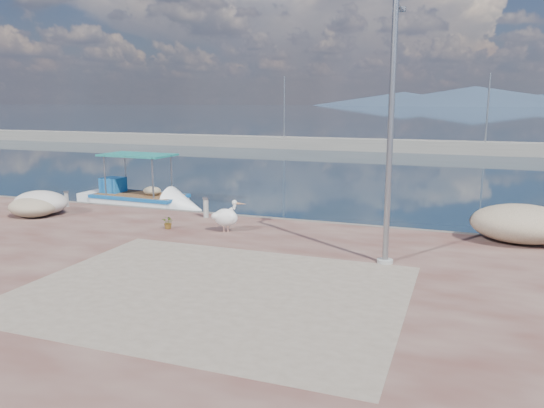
% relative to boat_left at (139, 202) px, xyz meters
% --- Properties ---
extents(ground, '(1400.00, 1400.00, 0.00)m').
position_rel_boat_left_xyz_m(ground, '(8.08, -7.29, -0.23)').
color(ground, '#162635').
rests_on(ground, ground).
extents(quay, '(44.00, 22.00, 0.50)m').
position_rel_boat_left_xyz_m(quay, '(8.08, -13.29, 0.02)').
color(quay, '#4E2621').
rests_on(quay, ground).
extents(quay_patch, '(9.00, 7.00, 0.01)m').
position_rel_boat_left_xyz_m(quay_patch, '(9.08, -10.29, 0.27)').
color(quay_patch, gray).
rests_on(quay_patch, quay).
extents(breakwater, '(120.00, 2.20, 7.50)m').
position_rel_boat_left_xyz_m(breakwater, '(8.08, 32.71, 0.37)').
color(breakwater, gray).
rests_on(breakwater, ground).
extents(mountains, '(370.00, 280.00, 22.00)m').
position_rel_boat_left_xyz_m(mountains, '(12.47, 642.71, 9.28)').
color(mountains, '#28384C').
rests_on(mountains, ground).
extents(boat_left, '(6.18, 2.25, 2.93)m').
position_rel_boat_left_xyz_m(boat_left, '(0.00, 0.00, 0.00)').
color(boat_left, white).
rests_on(boat_left, ground).
extents(pelican, '(1.19, 0.79, 1.13)m').
position_rel_boat_left_xyz_m(pelican, '(6.93, -4.93, 0.80)').
color(pelican, tan).
rests_on(pelican, quay).
extents(lamp_post, '(0.44, 0.96, 7.00)m').
position_rel_boat_left_xyz_m(lamp_post, '(12.61, -6.62, 3.57)').
color(lamp_post, gray).
rests_on(lamp_post, quay).
extents(bollard_near, '(0.26, 0.26, 0.80)m').
position_rel_boat_left_xyz_m(bollard_near, '(5.19, -3.08, 0.71)').
color(bollard_near, gray).
rests_on(bollard_near, quay).
extents(bollard_far, '(0.22, 0.22, 0.68)m').
position_rel_boat_left_xyz_m(bollard_far, '(-1.40, -3.23, 0.64)').
color(bollard_far, gray).
rests_on(bollard_far, quay).
extents(potted_plant, '(0.47, 0.43, 0.47)m').
position_rel_boat_left_xyz_m(potted_plant, '(4.81, -5.23, 0.50)').
color(potted_plant, '#33722D').
rests_on(potted_plant, quay).
extents(net_pile_c, '(3.14, 2.24, 1.23)m').
position_rel_boat_left_xyz_m(net_pile_c, '(16.35, -2.94, 0.89)').
color(net_pile_c, '#C2AC90').
rests_on(net_pile_c, quay).
extents(net_pile_a, '(2.29, 1.66, 0.94)m').
position_rel_boat_left_xyz_m(net_pile_a, '(-1.31, -4.78, 0.74)').
color(net_pile_a, silver).
rests_on(net_pile_a, quay).
extents(net_pile_b, '(1.96, 1.52, 0.76)m').
position_rel_boat_left_xyz_m(net_pile_b, '(-1.23, -5.31, 0.65)').
color(net_pile_b, '#C2AC90').
rests_on(net_pile_b, quay).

